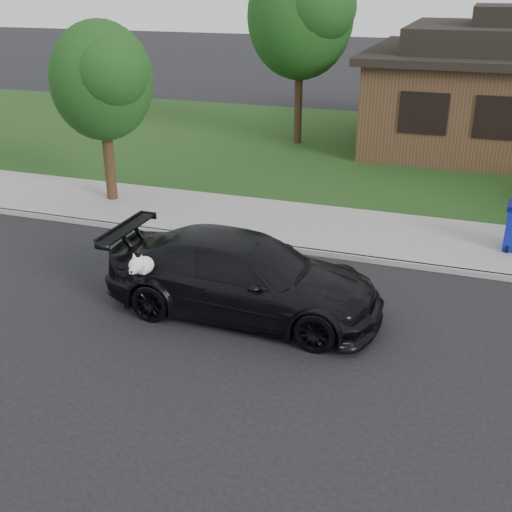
% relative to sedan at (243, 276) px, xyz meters
% --- Properties ---
extents(ground, '(120.00, 120.00, 0.00)m').
position_rel_sedan_xyz_m(ground, '(2.01, -0.52, -0.73)').
color(ground, black).
rests_on(ground, ground).
extents(sidewalk, '(60.00, 3.00, 0.12)m').
position_rel_sedan_xyz_m(sidewalk, '(2.01, 4.48, -0.67)').
color(sidewalk, gray).
rests_on(sidewalk, ground).
extents(curb, '(60.00, 0.12, 0.12)m').
position_rel_sedan_xyz_m(curb, '(2.01, 2.98, -0.67)').
color(curb, gray).
rests_on(curb, ground).
extents(lawn, '(60.00, 13.00, 0.13)m').
position_rel_sedan_xyz_m(lawn, '(2.01, 12.48, -0.66)').
color(lawn, '#193814').
rests_on(lawn, ground).
extents(sedan, '(5.02, 2.35, 1.45)m').
position_rel_sedan_xyz_m(sedan, '(0.00, 0.00, 0.00)').
color(sedan, black).
rests_on(sedan, ground).
extents(tree_0, '(3.78, 3.60, 6.34)m').
position_rel_sedan_xyz_m(tree_0, '(-2.33, 12.36, 3.75)').
color(tree_0, '#332114').
rests_on(tree_0, ground).
extents(tree_2, '(2.73, 2.60, 4.59)m').
position_rel_sedan_xyz_m(tree_2, '(-5.37, 4.59, 2.54)').
color(tree_2, '#332114').
rests_on(tree_2, ground).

